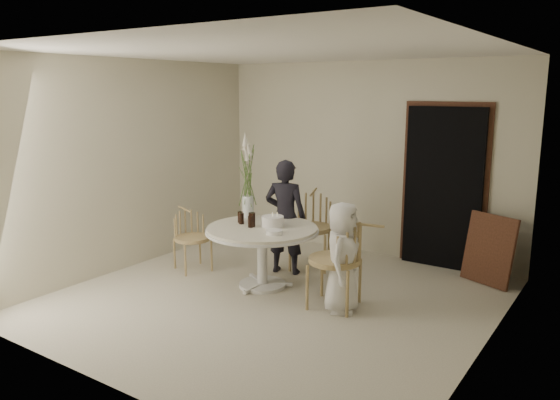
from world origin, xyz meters
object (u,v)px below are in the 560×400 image
Objects in this scene: girl at (285,217)px; flower_vase at (248,180)px; table at (262,236)px; birthday_cake at (273,221)px; boy at (342,257)px; chair_far at (312,218)px; chair_left at (189,230)px; chair_right at (347,252)px.

flower_vase reaches higher than girl.
flower_vase is (-0.45, 0.32, 0.59)m from table.
boy is at bearing -11.30° from birthday_cake.
girl is 5.60× the size of birthday_cake.
chair_left is (-1.25, -1.04, -0.13)m from chair_far.
birthday_cake is at bearing 91.24° from girl.
flower_vase is at bearing 144.70° from table.
chair_right is at bearing -67.97° from chair_left.
flower_vase reaches higher than table.
table is 0.91× the size of girl.
chair_far is 0.67× the size of girl.
girl is 1.37× the size of flower_vase.
boy is 1.07m from birthday_cake.
girl is at bearing 95.74° from table.
boy reaches higher than chair_far.
chair_far reaches higher than chair_left.
table is at bearing 70.80° from boy.
table is 1.21m from chair_left.
chair_far is 1.06m from flower_vase.
girl reaches higher than table.
chair_far reaches higher than birthday_cake.
chair_right is 0.82× the size of boy.
table is 1.13m from chair_right.
boy is (1.08, -1.18, -0.05)m from chair_far.
table is 1.13m from boy.
chair_right is at bearing 137.03° from girl.
boy is at bearing -69.96° from chair_left.
chair_far is 0.50m from girl.
boy reaches higher than table.
boy is at bearing -70.08° from chair_far.
chair_right is at bearing -21.28° from boy.
table is at bearing -101.21° from chair_right.
birthday_cake is at bearing -109.67° from chair_far.
flower_vase reaches higher than birthday_cake.
chair_left is 1.29m from girl.
chair_far reaches higher than table.
boy is at bearing 133.83° from girl.
birthday_cake is at bearing -63.67° from chair_left.
girl is 1.24× the size of boy.
table is 0.59m from girl.
flower_vase is at bearing -145.83° from chair_far.
boy reaches higher than chair_left.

